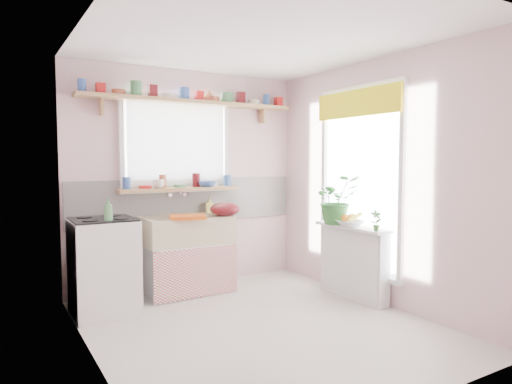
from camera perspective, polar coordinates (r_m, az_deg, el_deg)
room at (r=5.03m, az=1.74°, el=2.91°), size 3.20×3.20×3.20m
sink_unit at (r=5.15m, az=-8.63°, el=-7.64°), size 0.95×0.65×1.11m
cooker at (r=4.64m, az=-18.50°, el=-8.74°), size 0.58×0.58×0.93m
radiator_ledge at (r=5.02m, az=12.08°, el=-8.38°), size 0.22×0.95×0.78m
windowsill at (r=5.23m, az=-9.49°, el=0.37°), size 1.40×0.22×0.04m
pine_shelf at (r=5.30m, az=-8.03°, el=11.04°), size 2.52×0.24×0.04m
shelf_crockery at (r=5.31m, az=-8.04°, el=11.84°), size 2.47×0.11×0.12m
sill_crockery at (r=5.22m, az=-9.67°, el=1.18°), size 1.35×0.11×0.12m
dish_tray at (r=4.88m, az=-8.54°, el=-3.09°), size 0.43×0.37×0.04m
colander at (r=5.05m, az=-3.91°, el=-2.16°), size 0.37×0.37×0.15m
jade_plant at (r=5.00m, az=9.99°, el=-0.96°), size 0.56×0.51×0.53m
fruit_bowl at (r=4.87m, az=11.64°, el=-3.85°), size 0.32×0.32×0.07m
herb_pot at (r=4.60m, az=14.77°, el=-3.48°), size 0.13×0.11×0.21m
soap_bottle_sink at (r=5.41m, az=-5.84°, el=-1.63°), size 0.10×0.10×0.18m
sill_cup at (r=5.07m, az=-12.07°, el=1.01°), size 0.16×0.16×0.10m
sill_bowl at (r=5.29m, az=-6.14°, el=1.00°), size 0.26×0.26×0.06m
shelf_vase at (r=5.47m, az=-5.83°, el=11.80°), size 0.18×0.18×0.14m
cooker_bottle at (r=4.35m, az=-17.99°, el=-2.09°), size 0.09×0.09×0.21m
fruit at (r=4.87m, az=11.65°, el=-3.16°), size 0.20×0.14×0.10m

